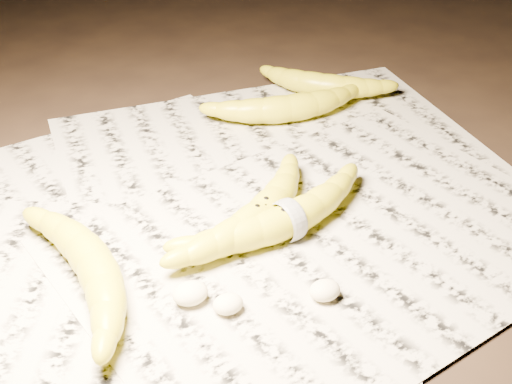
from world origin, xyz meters
name	(u,v)px	position (x,y,z in m)	size (l,w,h in m)	color
ground	(243,233)	(0.00, 0.00, 0.00)	(3.00, 3.00, 0.00)	black
newspaper_patch	(204,228)	(-0.04, 0.02, 0.00)	(0.90, 0.70, 0.01)	#AFAA96
banana_left_b	(95,263)	(-0.17, -0.02, 0.03)	(0.22, 0.07, 0.04)	gold
banana_center	(260,213)	(0.02, -0.01, 0.03)	(0.22, 0.06, 0.04)	gold
banana_taped	(288,217)	(0.04, -0.03, 0.03)	(0.23, 0.06, 0.04)	gold
banana_upper_a	(288,106)	(0.17, 0.21, 0.03)	(0.20, 0.06, 0.04)	gold
banana_upper_b	(323,83)	(0.25, 0.26, 0.03)	(0.18, 0.06, 0.04)	gold
measuring_tape	(288,217)	(0.04, -0.03, 0.03)	(0.05, 0.05, 0.00)	white
flesh_chunk_a	(190,290)	(-0.10, -0.08, 0.02)	(0.04, 0.03, 0.02)	beige
flesh_chunk_b	(228,301)	(-0.07, -0.11, 0.02)	(0.03, 0.03, 0.02)	beige
flesh_chunk_c	(325,287)	(0.03, -0.14, 0.02)	(0.03, 0.03, 0.02)	beige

